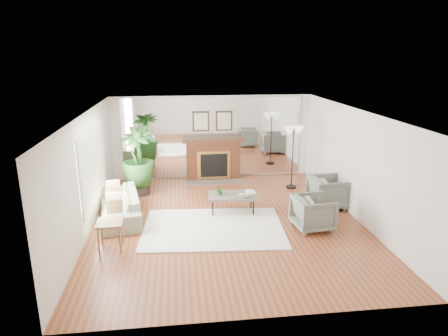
{
  "coord_description": "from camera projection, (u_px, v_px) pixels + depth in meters",
  "views": [
    {
      "loc": [
        -1.09,
        -8.36,
        3.72
      ],
      "look_at": [
        0.0,
        0.6,
        1.1
      ],
      "focal_mm": 32.0,
      "sensor_mm": 36.0,
      "label": 1
    }
  ],
  "objects": [
    {
      "name": "book",
      "position": [
        246.0,
        192.0,
        9.64
      ],
      "size": [
        0.24,
        0.32,
        0.02
      ],
      "primitive_type": "imported",
      "rotation": [
        0.0,
        0.0,
        0.02
      ],
      "color": "olive",
      "rests_on": "coffee_table"
    },
    {
      "name": "wall_back",
      "position": [
        212.0,
        137.0,
        12.12
      ],
      "size": [
        6.0,
        0.02,
        2.5
      ],
      "primitive_type": "cube",
      "color": "white",
      "rests_on": "ground"
    },
    {
      "name": "ground",
      "position": [
        227.0,
        221.0,
        9.13
      ],
      "size": [
        7.0,
        7.0,
        0.0
      ],
      "primitive_type": "plane",
      "color": "brown",
      "rests_on": "ground"
    },
    {
      "name": "tabletop_plant",
      "position": [
        219.0,
        189.0,
        9.48
      ],
      "size": [
        0.29,
        0.26,
        0.27
      ],
      "primitive_type": "imported",
      "rotation": [
        0.0,
        0.0,
        0.28
      ],
      "color": "#2B6424",
      "rests_on": "coffee_table"
    },
    {
      "name": "floor_lamp",
      "position": [
        294.0,
        136.0,
        11.02
      ],
      "size": [
        0.57,
        0.32,
        1.77
      ],
      "color": "black",
      "rests_on": "ground"
    },
    {
      "name": "coffee_table",
      "position": [
        233.0,
        196.0,
        9.53
      ],
      "size": [
        1.19,
        0.75,
        0.46
      ],
      "rotation": [
        0.0,
        0.0,
        -0.07
      ],
      "color": "#675B51",
      "rests_on": "ground"
    },
    {
      "name": "wall_right",
      "position": [
        356.0,
        165.0,
        9.13
      ],
      "size": [
        0.02,
        7.0,
        2.5
      ],
      "primitive_type": "cube",
      "color": "white",
      "rests_on": "ground"
    },
    {
      "name": "window_panel",
      "position": [
        92.0,
        164.0,
        8.8
      ],
      "size": [
        0.04,
        2.4,
        1.5
      ],
      "primitive_type": "cube",
      "color": "#B2E09E",
      "rests_on": "wall_left"
    },
    {
      "name": "wall_left",
      "position": [
        87.0,
        174.0,
        8.44
      ],
      "size": [
        0.02,
        7.0,
        2.5
      ],
      "primitive_type": "cube",
      "color": "white",
      "rests_on": "ground"
    },
    {
      "name": "mirror_panel",
      "position": [
        212.0,
        137.0,
        12.1
      ],
      "size": [
        5.4,
        0.04,
        2.4
      ],
      "primitive_type": "cube",
      "color": "silver",
      "rests_on": "wall_back"
    },
    {
      "name": "fruit_bowl",
      "position": [
        244.0,
        196.0,
        9.35
      ],
      "size": [
        0.25,
        0.25,
        0.06
      ],
      "primitive_type": "imported",
      "rotation": [
        0.0,
        0.0,
        -0.07
      ],
      "color": "olive",
      "rests_on": "coffee_table"
    },
    {
      "name": "armchair_back",
      "position": [
        328.0,
        192.0,
        9.88
      ],
      "size": [
        0.91,
        0.89,
        0.79
      ],
      "primitive_type": "imported",
      "rotation": [
        0.0,
        0.0,
        1.63
      ],
      "color": "slate",
      "rests_on": "ground"
    },
    {
      "name": "potted_ficus",
      "position": [
        138.0,
        159.0,
        10.64
      ],
      "size": [
        1.14,
        1.14,
        1.86
      ],
      "color": "black",
      "rests_on": "ground"
    },
    {
      "name": "side_table",
      "position": [
        110.0,
        226.0,
        7.75
      ],
      "size": [
        0.51,
        0.51,
        0.57
      ],
      "rotation": [
        0.0,
        0.0,
        0.03
      ],
      "color": "olive",
      "rests_on": "ground"
    },
    {
      "name": "area_rug",
      "position": [
        213.0,
        228.0,
        8.75
      ],
      "size": [
        3.19,
        2.39,
        0.03
      ],
      "primitive_type": "cube",
      "rotation": [
        0.0,
        0.0,
        -0.08
      ],
      "color": "white",
      "rests_on": "ground"
    },
    {
      "name": "fireplace",
      "position": [
        213.0,
        158.0,
        12.06
      ],
      "size": [
        1.85,
        0.83,
        2.05
      ],
      "color": "brown",
      "rests_on": "ground"
    },
    {
      "name": "armchair_front",
      "position": [
        313.0,
        213.0,
        8.67
      ],
      "size": [
        0.89,
        0.87,
        0.74
      ],
      "primitive_type": "imported",
      "rotation": [
        0.0,
        0.0,
        1.68
      ],
      "color": "slate",
      "rests_on": "ground"
    },
    {
      "name": "sofa",
      "position": [
        120.0,
        205.0,
        9.25
      ],
      "size": [
        1.18,
        2.24,
        0.62
      ],
      "primitive_type": "imported",
      "rotation": [
        0.0,
        0.0,
        -1.4
      ],
      "color": "gray",
      "rests_on": "ground"
    }
  ]
}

